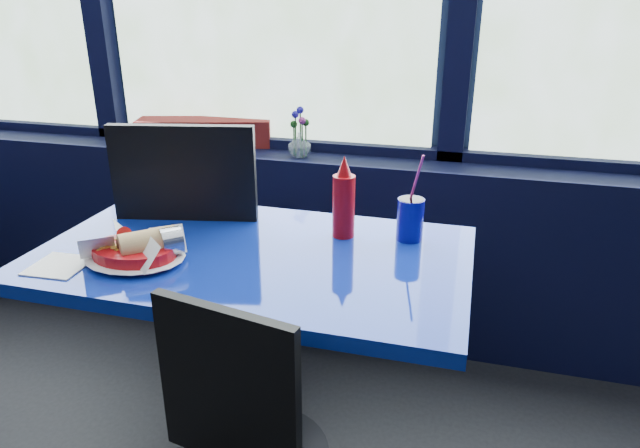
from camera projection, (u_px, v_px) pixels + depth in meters
The scene contains 9 objects.
window_sill at pixel (266, 237), 2.58m from camera, with size 5.00×0.26×0.80m, color black.
near_table at pixel (255, 308), 1.67m from camera, with size 1.20×0.70×0.75m.
chair_near_back at pixel (216, 245), 2.00m from camera, with size 0.57×0.57×1.05m.
planter_box at pixel (205, 132), 2.50m from camera, with size 0.58×0.14×0.12m, color maroon.
flower_vase at pixel (299, 142), 2.32m from camera, with size 0.11×0.11×0.20m.
food_basket at pixel (136, 250), 1.53m from camera, with size 0.30×0.30×0.09m.
ketchup_bottle at pixel (344, 201), 1.66m from camera, with size 0.07×0.07×0.25m.
soda_cup at pixel (410, 218), 1.65m from camera, with size 0.08×0.08×0.26m.
napkin at pixel (59, 266), 1.51m from camera, with size 0.14×0.14×0.00m, color white.
Camera 1 is at (0.87, 0.65, 1.42)m, focal length 32.00 mm.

